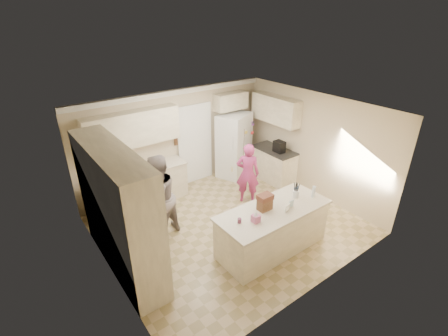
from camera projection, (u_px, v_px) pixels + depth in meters
floor at (230, 225)px, 7.23m from camera, size 5.20×4.60×0.02m
ceiling at (231, 111)px, 6.08m from camera, size 5.20×4.60×0.02m
wall_back at (175, 140)px, 8.32m from camera, size 5.20×0.02×2.60m
wall_front at (322, 228)px, 4.99m from camera, size 5.20×0.02×2.60m
wall_left at (103, 217)px, 5.26m from camera, size 0.02×4.60×2.60m
wall_right at (313, 145)px, 8.05m from camera, size 0.02×4.60×2.60m
crown_back at (173, 93)px, 7.74m from camera, size 5.20×0.08×0.12m
pantry_bank at (118, 211)px, 5.62m from camera, size 0.60×2.60×2.35m
back_base_cab at (142, 187)px, 7.86m from camera, size 2.20×0.60×0.88m
back_countertop at (140, 171)px, 7.65m from camera, size 2.24×0.63×0.04m
back_upper_cab at (133, 129)px, 7.31m from camera, size 2.20×0.35×0.80m
doorway_opening at (195, 145)px, 8.70m from camera, size 0.90×0.06×2.10m
doorway_casing at (195, 145)px, 8.68m from camera, size 1.02×0.03×2.22m
wall_frame_upper at (176, 131)px, 8.19m from camera, size 0.15×0.02×0.20m
wall_frame_lower at (177, 141)px, 8.31m from camera, size 0.15×0.02×0.20m
refrigerator at (234, 145)px, 9.08m from camera, size 1.10×0.99×1.80m
fridge_seam at (242, 149)px, 8.82m from camera, size 0.02×0.02×1.78m
fridge_dispenser at (236, 143)px, 8.58m from camera, size 0.22×0.03×0.35m
fridge_handle_l at (241, 145)px, 8.72m from camera, size 0.02×0.02×0.85m
fridge_handle_r at (244, 144)px, 8.77m from camera, size 0.02×0.02×0.85m
over_fridge_cab at (231, 101)px, 8.72m from camera, size 0.95×0.35×0.45m
right_base_cab at (274, 165)px, 8.99m from camera, size 0.60×1.20×0.88m
right_countertop at (274, 150)px, 8.78m from camera, size 0.63×1.24×0.04m
right_upper_cab at (276, 110)px, 8.53m from camera, size 0.35×1.50×0.70m
coffee_maker at (279, 147)px, 8.54m from camera, size 0.22×0.28×0.30m
island_base at (272, 230)px, 6.35m from camera, size 2.20×0.90×0.88m
island_top at (274, 210)px, 6.15m from camera, size 2.28×0.96×0.05m
utensil_crock at (296, 194)px, 6.49m from camera, size 0.13×0.13×0.15m
tissue_box at (256, 219)px, 5.74m from camera, size 0.13×0.13×0.14m
tissue_plume at (256, 213)px, 5.69m from camera, size 0.08×0.08×0.08m
dollhouse_body at (265, 204)px, 6.08m from camera, size 0.26×0.18×0.22m
dollhouse_roof at (265, 197)px, 6.01m from camera, size 0.28×0.20×0.10m
jam_jar at (239, 221)px, 5.72m from camera, size 0.07×0.07×0.09m
greeting_card_a at (287, 208)px, 6.04m from camera, size 0.12×0.06×0.16m
greeting_card_b at (291, 204)px, 6.15m from camera, size 0.12×0.05×0.16m
water_bottle at (314, 192)px, 6.48m from camera, size 0.07×0.07×0.24m
shaker_salt at (295, 189)px, 6.71m from camera, size 0.05×0.05×0.09m
shaker_pepper at (297, 188)px, 6.75m from camera, size 0.05×0.05×0.09m
teen_boy at (158, 198)px, 6.51m from camera, size 1.08×0.97×1.83m
teen_girl at (248, 173)px, 7.81m from camera, size 0.66×0.65×1.54m
fridge_magnets at (242, 149)px, 8.81m from camera, size 0.76×0.02×1.44m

